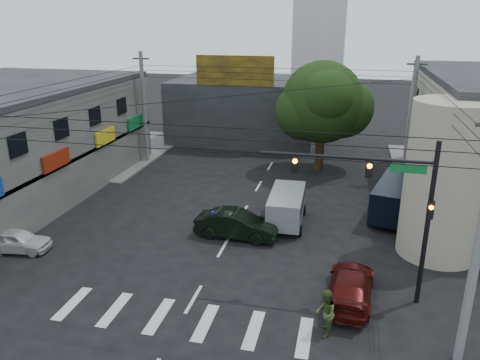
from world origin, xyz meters
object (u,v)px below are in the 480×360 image
(street_tree, at_px, (322,103))
(silver_minivan, at_px, (286,208))
(navy_van, at_px, (396,200))
(traffic_officer, at_px, (213,225))
(utility_pole_far_right, at_px, (410,120))
(dark_sedan, at_px, (237,224))
(maroon_sedan, at_px, (350,286))
(traffic_gantry, at_px, (388,195))
(white_compact, at_px, (17,240))
(utility_pole_near_right, at_px, (478,245))
(pedestrian_olive, at_px, (325,313))
(utility_pole_far_left, at_px, (144,108))

(street_tree, distance_m, silver_minivan, 12.00)
(street_tree, xyz_separation_m, navy_van, (5.25, -8.55, -4.34))
(silver_minivan, relative_size, traffic_officer, 2.84)
(utility_pole_far_right, bearing_deg, dark_sedan, -128.83)
(street_tree, relative_size, maroon_sedan, 1.81)
(street_tree, distance_m, traffic_gantry, 18.42)
(navy_van, bearing_deg, traffic_officer, 132.30)
(traffic_officer, bearing_deg, silver_minivan, 31.44)
(white_compact, bearing_deg, utility_pole_near_right, -107.44)
(dark_sedan, bearing_deg, pedestrian_olive, -142.38)
(street_tree, xyz_separation_m, silver_minivan, (-1.15, -11.07, -4.50))
(traffic_officer, bearing_deg, traffic_gantry, -31.98)
(street_tree, height_order, dark_sedan, street_tree)
(utility_pole_near_right, distance_m, maroon_sedan, 6.28)
(traffic_officer, relative_size, pedestrian_olive, 0.84)
(utility_pole_far_left, bearing_deg, dark_sedan, -49.04)
(traffic_gantry, distance_m, pedestrian_olive, 5.41)
(maroon_sedan, height_order, traffic_officer, traffic_officer)
(dark_sedan, bearing_deg, traffic_gantry, -118.29)
(silver_minivan, bearing_deg, white_compact, 115.01)
(utility_pole_far_right, bearing_deg, utility_pole_near_right, -90.00)
(pedestrian_olive, bearing_deg, utility_pole_far_left, -145.44)
(utility_pole_near_right, xyz_separation_m, navy_van, (-1.25, 12.95, -3.47))
(utility_pole_near_right, relative_size, traffic_officer, 5.68)
(street_tree, distance_m, utility_pole_near_right, 22.48)
(utility_pole_near_right, xyz_separation_m, utility_pole_far_left, (-21.00, 20.50, 0.00))
(dark_sedan, height_order, silver_minivan, silver_minivan)
(maroon_sedan, bearing_deg, utility_pole_near_right, 145.90)
(traffic_gantry, xyz_separation_m, navy_van, (1.43, 9.45, -3.70))
(street_tree, height_order, navy_van, street_tree)
(dark_sedan, height_order, navy_van, navy_van)
(maroon_sedan, relative_size, navy_van, 0.80)
(dark_sedan, height_order, traffic_officer, traffic_officer)
(white_compact, bearing_deg, traffic_officer, -76.02)
(utility_pole_far_left, bearing_deg, pedestrian_olive, -51.18)
(street_tree, distance_m, navy_van, 10.93)
(silver_minivan, height_order, traffic_officer, silver_minivan)
(utility_pole_far_left, bearing_deg, utility_pole_far_right, 0.00)
(traffic_gantry, bearing_deg, dark_sedan, 149.06)
(maroon_sedan, bearing_deg, street_tree, -77.61)
(navy_van, bearing_deg, utility_pole_near_right, -160.60)
(white_compact, xyz_separation_m, navy_van, (19.75, 9.24, 0.53))
(traffic_gantry, distance_m, white_compact, 18.81)
(utility_pole_far_right, bearing_deg, traffic_gantry, -98.94)
(utility_pole_near_right, bearing_deg, navy_van, 95.51)
(traffic_gantry, height_order, utility_pole_near_right, utility_pole_near_right)
(street_tree, height_order, utility_pole_far_right, utility_pole_far_right)
(silver_minivan, bearing_deg, maroon_sedan, -154.48)
(traffic_gantry, xyz_separation_m, maroon_sedan, (-1.18, -0.45, -4.15))
(utility_pole_far_right, xyz_separation_m, pedestrian_olive, (-4.79, -20.15, -3.63))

